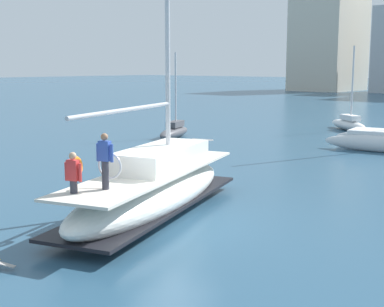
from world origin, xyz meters
name	(u,v)px	position (x,y,z in m)	size (l,w,h in m)	color
ground_plane	(169,225)	(0.00, 0.00, 0.00)	(400.00, 400.00, 0.00)	#284C66
main_sailboat	(154,188)	(-1.21, 0.60, 0.90)	(5.13, 9.88, 11.71)	white
moored_sloop_near	(348,123)	(-6.15, 27.15, 0.52)	(4.51, 3.89, 6.35)	white
moored_sloop_far	(379,138)	(-0.78, 19.21, 0.67)	(6.05, 3.51, 9.18)	silver
moored_cutter_right	(174,131)	(-13.39, 15.21, 0.49)	(2.64, 4.62, 5.77)	#4C4C51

